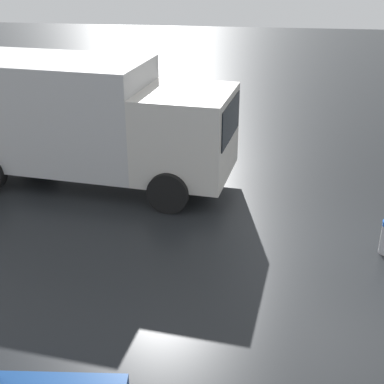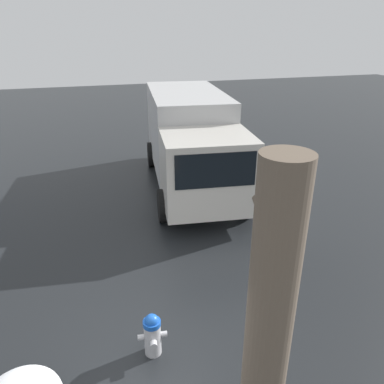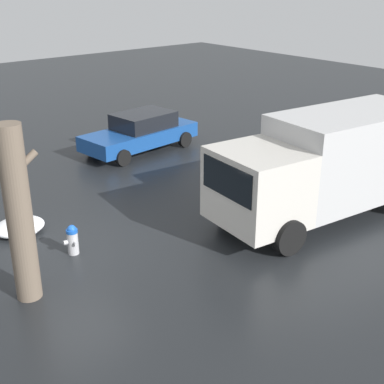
% 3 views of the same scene
% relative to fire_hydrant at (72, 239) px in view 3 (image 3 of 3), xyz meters
% --- Properties ---
extents(ground_plane, '(60.00, 60.00, 0.00)m').
position_rel_fire_hydrant_xyz_m(ground_plane, '(0.00, -0.00, -0.39)').
color(ground_plane, black).
extents(fire_hydrant, '(0.38, 0.47, 0.77)m').
position_rel_fire_hydrant_xyz_m(fire_hydrant, '(0.00, 0.00, 0.00)').
color(fire_hydrant, '#B7B7BC').
rests_on(fire_hydrant, ground_plane).
extents(tree_trunk, '(0.81, 0.53, 3.80)m').
position_rel_fire_hydrant_xyz_m(tree_trunk, '(-1.62, -1.08, 1.52)').
color(tree_trunk, '#6B5B4C').
rests_on(tree_trunk, ground_plane).
extents(delivery_truck, '(6.85, 3.14, 2.90)m').
position_rel_fire_hydrant_xyz_m(delivery_truck, '(6.56, -2.53, 1.19)').
color(delivery_truck, beige).
rests_on(delivery_truck, ground_plane).
extents(parked_car, '(4.75, 2.37, 1.45)m').
position_rel_fire_hydrant_xyz_m(parked_car, '(6.00, 5.70, 0.35)').
color(parked_car, '#194793').
rests_on(parked_car, ground_plane).
extents(snow_pile_by_hydrant, '(1.34, 1.18, 0.36)m').
position_rel_fire_hydrant_xyz_m(snow_pile_by_hydrant, '(-0.55, 1.94, -0.22)').
color(snow_pile_by_hydrant, white).
rests_on(snow_pile_by_hydrant, ground_plane).
extents(snow_pile_curbside, '(0.93, 1.03, 0.29)m').
position_rel_fire_hydrant_xyz_m(snow_pile_curbside, '(-0.53, 1.86, -0.25)').
color(snow_pile_curbside, white).
rests_on(snow_pile_curbside, ground_plane).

